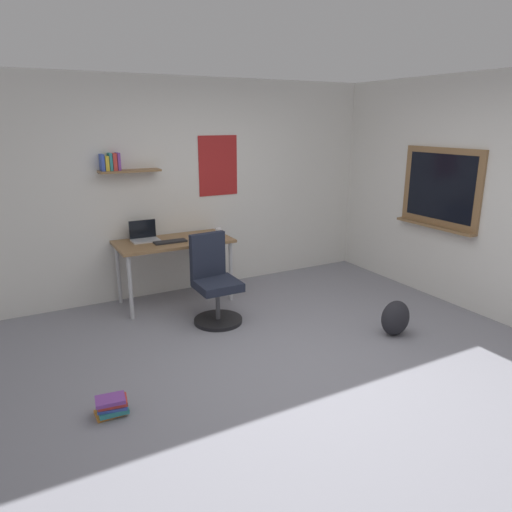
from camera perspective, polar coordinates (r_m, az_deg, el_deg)
name	(u,v)px	position (r m, az deg, el deg)	size (l,w,h in m)	color
ground_plane	(303,366)	(4.30, 5.66, -13.15)	(5.20, 5.20, 0.00)	gray
wall_back	(195,187)	(5.99, -7.37, 8.35)	(5.00, 0.30, 2.60)	silver
wall_right	(498,199)	(5.60, 27.26, 6.15)	(0.22, 5.00, 2.60)	silver
desk	(174,247)	(5.57, -9.93, 1.11)	(1.32, 0.67, 0.76)	olive
office_chair	(215,285)	(5.05, -5.05, -3.50)	(0.52, 0.52, 0.95)	black
laptop	(144,236)	(5.61, -13.39, 2.40)	(0.31, 0.21, 0.23)	#ADAFB5
keyboard	(170,242)	(5.45, -10.35, 1.72)	(0.37, 0.13, 0.02)	black
computer_mouse	(193,238)	(5.54, -7.60, 2.15)	(0.10, 0.06, 0.03)	#262628
coffee_mug	(219,232)	(5.71, -4.56, 2.95)	(0.08, 0.08, 0.09)	silver
backpack	(395,318)	(4.98, 16.54, -7.21)	(0.32, 0.22, 0.36)	#232328
book_stack_on_floor	(112,406)	(3.79, -17.06, -16.95)	(0.25, 0.20, 0.15)	orange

